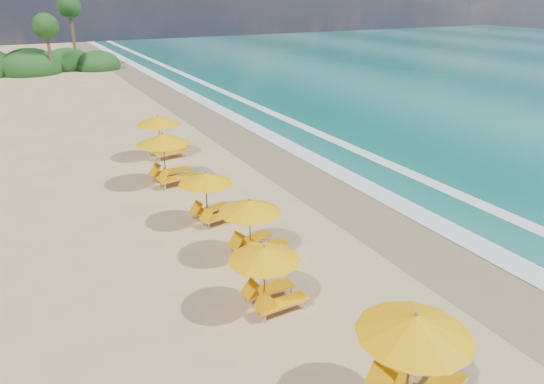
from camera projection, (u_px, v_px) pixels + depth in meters
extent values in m
plane|color=tan|center=(272.00, 220.00, 19.45)|extent=(160.00, 160.00, 0.00)
cube|color=#8B7753|center=(355.00, 202.00, 21.16)|extent=(4.00, 160.00, 0.01)
cube|color=white|center=(383.00, 195.00, 21.79)|extent=(1.20, 160.00, 0.01)
cube|color=white|center=(434.00, 184.00, 23.08)|extent=(0.80, 160.00, 0.01)
cylinder|color=olive|center=(410.00, 363.00, 10.30)|extent=(0.06, 0.06, 2.34)
cone|color=#F4A405|center=(415.00, 325.00, 9.94)|extent=(3.05, 3.05, 0.47)
sphere|color=olive|center=(416.00, 314.00, 9.84)|extent=(0.08, 0.08, 0.08)
cylinder|color=olive|center=(264.00, 279.00, 13.69)|extent=(0.05, 0.05, 1.95)
cone|color=#F4A405|center=(264.00, 253.00, 13.38)|extent=(2.06, 2.06, 0.39)
sphere|color=olive|center=(264.00, 246.00, 13.30)|extent=(0.07, 0.07, 0.07)
cylinder|color=olive|center=(250.00, 229.00, 16.44)|extent=(0.05, 0.05, 2.04)
cone|color=#F4A405|center=(250.00, 206.00, 16.12)|extent=(2.60, 2.60, 0.41)
sphere|color=olive|center=(249.00, 199.00, 16.03)|extent=(0.07, 0.07, 0.07)
cylinder|color=olive|center=(207.00, 198.00, 18.91)|extent=(0.05, 0.05, 2.01)
cone|color=#F4A405|center=(206.00, 178.00, 18.60)|extent=(2.39, 2.39, 0.40)
sphere|color=olive|center=(205.00, 172.00, 18.51)|extent=(0.07, 0.07, 0.07)
cylinder|color=olive|center=(164.00, 160.00, 22.66)|extent=(0.06, 0.06, 2.38)
cone|color=#F4A405|center=(163.00, 139.00, 22.28)|extent=(2.75, 2.75, 0.48)
sphere|color=olive|center=(162.00, 133.00, 22.18)|extent=(0.09, 0.09, 0.09)
cylinder|color=olive|center=(160.00, 137.00, 26.36)|extent=(0.06, 0.06, 2.25)
cone|color=#F4A405|center=(158.00, 120.00, 26.00)|extent=(2.53, 2.53, 0.45)
sphere|color=olive|center=(158.00, 115.00, 25.91)|extent=(0.08, 0.08, 0.08)
ellipsoid|color=#163D14|center=(31.00, 68.00, 53.60)|extent=(6.40, 6.40, 4.16)
ellipsoid|color=#163D14|center=(68.00, 64.00, 56.99)|extent=(5.60, 5.60, 3.64)
ellipsoid|color=#163D14|center=(98.00, 65.00, 56.65)|extent=(5.00, 5.00, 3.25)
cylinder|color=brown|center=(50.00, 51.00, 52.11)|extent=(0.36, 0.36, 5.00)
sphere|color=#163D14|center=(45.00, 26.00, 51.17)|extent=(2.60, 2.60, 2.60)
cylinder|color=brown|center=(73.00, 38.00, 56.34)|extent=(0.36, 0.36, 6.80)
sphere|color=#163D14|center=(69.00, 6.00, 55.06)|extent=(2.60, 2.60, 2.60)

